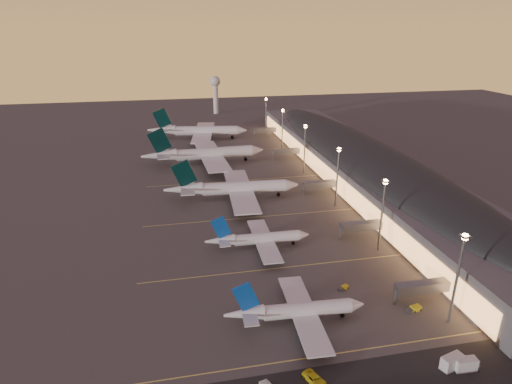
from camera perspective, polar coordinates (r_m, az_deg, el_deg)
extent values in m
plane|color=#43403E|center=(143.67, 2.87, -9.05)|extent=(700.00, 700.00, 0.00)
cylinder|color=silver|center=(116.25, 6.89, -15.27)|extent=(23.20, 5.14, 3.92)
cone|color=silver|center=(120.08, 13.26, -14.41)|extent=(3.92, 4.11, 3.92)
cone|color=silver|center=(113.22, -1.61, -15.92)|extent=(10.59, 4.47, 3.92)
cube|color=silver|center=(116.40, 6.33, -15.60)|extent=(8.43, 33.31, 0.43)
cylinder|color=#0F4398|center=(123.00, 5.78, -14.07)|extent=(5.35, 3.21, 2.94)
cylinder|color=#0F4398|center=(111.91, 7.66, -18.28)|extent=(5.35, 3.21, 2.94)
cube|color=#0F4398|center=(110.28, -1.37, -13.79)|extent=(7.20, 0.97, 8.50)
cube|color=silver|center=(112.99, -0.96, -15.63)|extent=(4.34, 12.06, 0.27)
cylinder|color=black|center=(120.48, 11.45, -15.72)|extent=(0.33, 0.33, 1.55)
cylinder|color=black|center=(120.62, 11.44, -15.80)|extent=(1.13, 0.74, 1.10)
cylinder|color=black|center=(119.58, 5.59, -15.66)|extent=(0.33, 0.33, 1.55)
cylinder|color=black|center=(119.72, 5.58, -15.74)|extent=(1.13, 0.74, 1.10)
cylinder|color=black|center=(115.39, 6.27, -17.26)|extent=(0.33, 0.33, 1.55)
cylinder|color=black|center=(115.53, 6.26, -17.35)|extent=(1.13, 0.74, 1.10)
cylinder|color=silver|center=(149.97, 1.47, -6.14)|extent=(22.79, 4.39, 3.87)
cone|color=silver|center=(152.95, 6.34, -5.70)|extent=(3.75, 3.95, 3.87)
cone|color=silver|center=(147.61, -4.84, -6.48)|extent=(10.34, 4.10, 3.87)
cube|color=silver|center=(150.09, 1.06, -6.40)|extent=(7.35, 32.69, 0.43)
cylinder|color=#0F4398|center=(157.06, 0.80, -5.61)|extent=(5.19, 3.02, 2.90)
cylinder|color=#0F4398|center=(144.68, 1.90, -8.13)|extent=(5.19, 3.02, 2.90)
cube|color=#0F4398|center=(145.39, -4.70, -4.71)|extent=(7.09, 0.74, 8.39)
cube|color=silver|center=(147.44, -4.36, -6.24)|extent=(3.93, 11.80, 0.27)
cylinder|color=black|center=(153.25, 4.98, -6.72)|extent=(0.32, 0.32, 1.53)
cylinder|color=black|center=(153.36, 4.98, -6.79)|extent=(1.10, 0.70, 1.08)
cylinder|color=black|center=(153.25, 0.58, -6.64)|extent=(0.32, 0.32, 1.53)
cylinder|color=black|center=(153.35, 0.58, -6.71)|extent=(1.10, 0.70, 1.08)
cylinder|color=black|center=(148.57, 0.98, -7.59)|extent=(0.32, 0.32, 1.53)
cylinder|color=black|center=(148.68, 0.98, -7.67)|extent=(1.10, 0.70, 1.08)
cylinder|color=silver|center=(191.28, -1.57, 0.60)|extent=(37.48, 7.57, 5.63)
cone|color=silver|center=(194.92, 4.75, 0.94)|extent=(6.29, 5.94, 5.63)
cone|color=silver|center=(189.87, -9.69, 0.36)|extent=(17.09, 6.50, 5.63)
cube|color=silver|center=(191.43, -2.10, 0.30)|extent=(13.64, 54.92, 0.62)
cylinder|color=slate|center=(203.37, -2.15, 1.01)|extent=(8.62, 4.66, 4.22)
cylinder|color=slate|center=(181.23, -1.28, -1.58)|extent=(8.62, 4.66, 4.22)
cube|color=black|center=(187.43, -9.57, 2.46)|extent=(11.13, 1.42, 12.50)
cube|color=silver|center=(189.53, -9.09, 0.64)|extent=(7.02, 19.88, 0.39)
cylinder|color=black|center=(195.08, 3.00, -0.24)|extent=(0.47, 0.47, 2.25)
cylinder|color=black|center=(195.21, 3.00, -0.33)|extent=(1.63, 1.07, 1.58)
cylinder|color=black|center=(196.03, -2.57, -0.12)|extent=(0.47, 0.47, 2.25)
cylinder|color=black|center=(196.16, -2.57, -0.21)|extent=(1.63, 1.07, 1.58)
cylinder|color=black|center=(188.75, -2.31, -0.98)|extent=(0.47, 0.47, 2.25)
cylinder|color=black|center=(188.88, -2.31, -1.08)|extent=(1.63, 1.07, 1.58)
cylinder|color=silver|center=(242.77, -5.52, 5.18)|extent=(42.65, 8.43, 6.41)
cone|color=silver|center=(247.53, 0.13, 5.60)|extent=(7.14, 6.73, 6.41)
cone|color=silver|center=(240.04, -12.82, 4.76)|extent=(19.43, 7.32, 6.41)
cube|color=silver|center=(242.79, -5.99, 4.89)|extent=(15.25, 62.49, 0.71)
cylinder|color=slate|center=(256.55, -6.14, 5.27)|extent=(9.79, 5.26, 4.81)
cylinder|color=slate|center=(230.72, -5.12, 3.49)|extent=(9.79, 5.26, 4.81)
cube|color=black|center=(237.93, -12.75, 6.69)|extent=(12.68, 1.56, 14.23)
cube|color=silver|center=(239.83, -12.28, 5.03)|extent=(7.90, 22.61, 0.45)
cylinder|color=black|center=(247.23, -1.40, 4.49)|extent=(0.54, 0.54, 2.56)
cylinder|color=black|center=(247.34, -1.40, 4.40)|extent=(1.85, 1.21, 1.79)
cylinder|color=black|center=(247.83, -6.44, 4.40)|extent=(0.54, 0.54, 2.56)
cylinder|color=black|center=(247.94, -6.43, 4.32)|extent=(1.85, 1.21, 1.79)
cylinder|color=black|center=(239.32, -6.12, 3.80)|extent=(0.54, 0.54, 2.56)
cylinder|color=black|center=(239.44, -6.12, 3.72)|extent=(1.85, 1.21, 1.79)
cylinder|color=silver|center=(297.83, -6.64, 8.12)|extent=(42.31, 12.73, 6.33)
cone|color=silver|center=(297.16, -1.92, 8.22)|extent=(7.65, 7.30, 6.33)
cone|color=silver|center=(301.27, -12.48, 8.07)|extent=(19.65, 9.18, 6.33)
cube|color=silver|center=(298.23, -7.03, 7.91)|extent=(21.48, 62.30, 0.70)
cylinder|color=slate|center=(311.69, -6.59, 8.10)|extent=(10.07, 6.15, 4.74)
cylinder|color=slate|center=(285.59, -6.92, 6.88)|extent=(10.07, 6.15, 4.74)
cube|color=black|center=(299.43, -12.42, 9.60)|extent=(12.47, 2.87, 14.04)
cube|color=silver|center=(300.68, -12.06, 8.27)|extent=(10.08, 22.80, 0.44)
cylinder|color=black|center=(298.17, -3.21, 7.37)|extent=(0.58, 0.58, 2.53)
cylinder|color=black|center=(298.26, -3.21, 7.30)|extent=(1.92, 1.37, 1.77)
cylinder|color=black|center=(303.39, -7.20, 7.48)|extent=(0.58, 0.58, 2.53)
cylinder|color=black|center=(303.48, -7.19, 7.41)|extent=(1.92, 1.37, 1.77)
cylinder|color=black|center=(294.82, -7.32, 7.07)|extent=(0.58, 0.58, 2.53)
cylinder|color=black|center=(294.91, -7.32, 7.00)|extent=(1.92, 1.37, 1.77)
cube|color=#4F4F54|center=(224.22, 13.76, 3.37)|extent=(40.00, 255.00, 12.00)
ellipsoid|color=black|center=(222.52, 13.89, 4.84)|extent=(39.00, 253.00, 10.92)
cube|color=#FFA85D|center=(216.84, 8.88, 2.85)|extent=(0.40, 244.80, 8.00)
cube|color=slate|center=(130.55, 21.32, -11.73)|extent=(16.00, 3.20, 3.00)
cylinder|color=slate|center=(127.94, 18.07, -13.23)|extent=(0.70, 0.70, 4.40)
cube|color=slate|center=(160.75, 13.86, -4.42)|extent=(16.00, 3.20, 3.00)
cylinder|color=slate|center=(158.64, 11.16, -5.47)|extent=(0.70, 0.70, 4.40)
cube|color=slate|center=(198.91, 8.48, 1.02)|extent=(16.00, 3.20, 3.00)
cylinder|color=slate|center=(197.21, 6.26, 0.24)|extent=(0.70, 0.70, 4.40)
cube|color=slate|center=(250.52, 4.10, 5.43)|extent=(16.00, 3.20, 3.00)
cylinder|color=slate|center=(249.17, 2.31, 4.83)|extent=(0.70, 0.70, 4.40)
cube|color=slate|center=(303.12, 1.25, 8.26)|extent=(16.00, 3.20, 3.00)
cylinder|color=slate|center=(302.00, -0.25, 7.77)|extent=(0.70, 0.70, 4.40)
cylinder|color=slate|center=(120.79, 25.15, -10.73)|extent=(0.70, 0.70, 25.00)
cube|color=slate|center=(115.03, 26.13, -5.31)|extent=(2.20, 2.20, 0.50)
sphere|color=#FFB261|center=(115.12, 26.11, -5.39)|extent=(1.80, 1.80, 1.80)
cylinder|color=slate|center=(150.30, 16.40, -3.17)|extent=(0.70, 0.70, 25.00)
cube|color=slate|center=(145.71, 16.91, 1.38)|extent=(2.20, 2.20, 0.50)
sphere|color=#FFB261|center=(145.78, 16.90, 1.31)|extent=(1.80, 1.80, 1.80)
cylinder|color=slate|center=(183.81, 10.76, 1.82)|extent=(0.70, 0.70, 25.00)
cube|color=slate|center=(180.09, 11.04, 5.63)|extent=(2.20, 2.20, 0.50)
sphere|color=#FFB261|center=(180.14, 11.03, 5.57)|extent=(1.80, 1.80, 1.80)
cylinder|color=slate|center=(224.08, 6.50, 5.57)|extent=(0.70, 0.70, 25.00)
cube|color=slate|center=(221.03, 6.63, 8.74)|extent=(2.20, 2.20, 0.50)
sphere|color=#FFB261|center=(221.07, 6.63, 8.69)|extent=(1.80, 1.80, 1.80)
cylinder|color=slate|center=(265.87, 3.52, 8.15)|extent=(0.70, 0.70, 25.00)
cube|color=slate|center=(263.30, 3.58, 10.84)|extent=(2.20, 2.20, 0.50)
sphere|color=#FFB261|center=(263.34, 3.58, 10.80)|extent=(1.80, 1.80, 1.80)
cylinder|color=slate|center=(308.56, 1.34, 10.01)|extent=(0.70, 0.70, 25.00)
cube|color=slate|center=(306.35, 1.36, 12.34)|extent=(2.20, 2.20, 0.50)
sphere|color=#FFB261|center=(306.38, 1.36, 12.30)|extent=(1.80, 1.80, 1.80)
cylinder|color=silver|center=(386.86, -5.39, 12.28)|extent=(4.40, 4.40, 26.00)
sphere|color=silver|center=(384.85, -5.47, 14.48)|extent=(9.00, 9.00, 9.00)
cube|color=#D8C659|center=(108.94, 9.14, -20.71)|extent=(90.00, 0.36, 0.00)
cube|color=#D8C659|center=(139.52, 3.39, -10.06)|extent=(90.00, 0.36, 0.00)
cube|color=#D8C659|center=(173.97, 0.02, -3.36)|extent=(90.00, 0.36, 0.00)
cube|color=#D8C659|center=(215.03, -2.40, 1.52)|extent=(90.00, 0.36, 0.00)
cube|color=#D8C659|center=(266.95, -4.34, 5.41)|extent=(90.00, 0.36, 0.00)
cube|color=gold|center=(128.38, 20.52, -14.29)|extent=(3.07, 2.29, 1.26)
cube|color=slate|center=(127.20, 19.82, -14.64)|extent=(1.90, 1.81, 0.92)
cylinder|color=black|center=(129.71, 20.57, -14.10)|extent=(0.54, 0.31, 0.51)
cylinder|color=black|center=(128.76, 21.11, -14.47)|extent=(0.54, 0.31, 0.51)
cylinder|color=black|center=(128.43, 19.89, -14.39)|extent=(0.54, 0.31, 0.51)
cylinder|color=black|center=(127.48, 20.43, -14.76)|extent=(0.54, 0.31, 0.51)
cube|color=gold|center=(131.86, 11.74, -12.30)|extent=(2.55, 2.19, 0.99)
cube|color=slate|center=(130.86, 11.26, -12.62)|extent=(1.66, 1.62, 0.72)
cylinder|color=black|center=(132.91, 11.73, -12.16)|extent=(0.43, 0.33, 0.40)
cylinder|color=black|center=(132.22, 12.19, -12.40)|extent=(0.43, 0.33, 0.40)
cylinder|color=black|center=(131.84, 11.27, -12.43)|extent=(0.43, 0.33, 0.40)
cylinder|color=black|center=(131.14, 11.72, -12.66)|extent=(0.43, 0.33, 0.40)
cube|color=silver|center=(112.80, 24.67, -19.90)|extent=(5.75, 3.64, 3.29)
cube|color=slate|center=(114.81, 25.39, -19.72)|extent=(2.24, 2.51, 1.74)
cube|color=silver|center=(113.58, 26.15, -19.93)|extent=(5.11, 2.49, 3.08)
cube|color=slate|center=(115.14, 27.04, -19.95)|extent=(1.76, 2.09, 1.63)
imported|color=gold|center=(102.04, 7.85, -23.50)|extent=(5.05, 6.69, 1.69)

